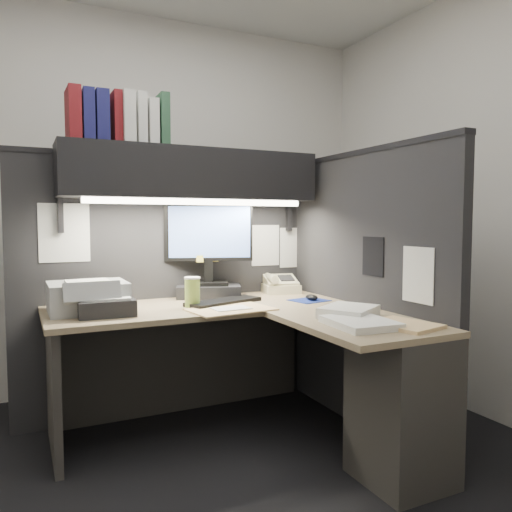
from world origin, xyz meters
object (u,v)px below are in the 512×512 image
at_px(desk, 296,372).
at_px(keyboard, 224,302).
at_px(telephone, 280,285).
at_px(overhead_shelf, 192,175).
at_px(coffee_cup, 192,293).
at_px(printer, 88,297).
at_px(notebook_stack, 106,307).
at_px(monitor, 209,260).

height_order(desk, keyboard, keyboard).
bearing_deg(desk, telephone, 67.12).
relative_size(overhead_shelf, telephone, 6.35).
relative_size(coffee_cup, printer, 0.40).
relative_size(desk, notebook_stack, 6.03).
height_order(coffee_cup, notebook_stack, coffee_cup).
relative_size(keyboard, printer, 1.19).
bearing_deg(telephone, overhead_shelf, -162.65).
height_order(desk, monitor, monitor).
bearing_deg(keyboard, printer, 155.54).
distance_m(desk, overhead_shelf, 1.33).
distance_m(telephone, printer, 1.30).
height_order(overhead_shelf, keyboard, overhead_shelf).
xyz_separation_m(overhead_shelf, printer, (-0.64, -0.14, -0.69)).
height_order(monitor, coffee_cup, monitor).
xyz_separation_m(monitor, telephone, (0.51, -0.01, -0.19)).
relative_size(coffee_cup, notebook_stack, 0.57).
height_order(overhead_shelf, notebook_stack, overhead_shelf).
height_order(overhead_shelf, monitor, overhead_shelf).
bearing_deg(telephone, monitor, -168.78).
distance_m(overhead_shelf, notebook_stack, 0.96).
bearing_deg(coffee_cup, overhead_shelf, 70.96).
distance_m(overhead_shelf, keyboard, 0.80).
height_order(desk, notebook_stack, notebook_stack).
distance_m(telephone, coffee_cup, 0.79).
relative_size(telephone, printer, 0.61).
xyz_separation_m(coffee_cup, notebook_stack, (-0.48, -0.04, -0.04)).
relative_size(desk, keyboard, 3.58).
relative_size(keyboard, coffee_cup, 2.95).
height_order(keyboard, telephone, telephone).
height_order(desk, telephone, telephone).
relative_size(overhead_shelf, printer, 3.88).
xyz_separation_m(desk, notebook_stack, (-0.87, 0.47, 0.33)).
xyz_separation_m(desk, printer, (-0.94, 0.61, 0.37)).
height_order(telephone, coffee_cup, coffee_cup).
relative_size(monitor, telephone, 2.47).
xyz_separation_m(telephone, coffee_cup, (-0.73, -0.30, 0.03)).
bearing_deg(coffee_cup, notebook_stack, -175.24).
xyz_separation_m(desk, keyboard, (-0.18, 0.54, 0.30)).
distance_m(overhead_shelf, coffee_cup, 0.74).
xyz_separation_m(keyboard, telephone, (0.52, 0.27, 0.04)).
xyz_separation_m(telephone, notebook_stack, (-1.21, -0.34, -0.01)).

